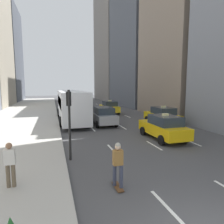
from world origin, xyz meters
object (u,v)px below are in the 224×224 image
at_px(taxi_lead, 109,107).
at_px(sedan_black_near, 103,116).
at_px(taxi_second, 162,116).
at_px(traffic_light_pole, 69,113).
at_px(taxi_third, 163,127).
at_px(skateboarder, 118,163).
at_px(city_bus, 71,104).
at_px(pedestrian_near_curb, 10,163).

height_order(taxi_lead, sedan_black_near, taxi_lead).
relative_size(taxi_second, traffic_light_pole, 1.22).
relative_size(taxi_third, skateboarder, 2.52).
bearing_deg(sedan_black_near, city_bus, 131.18).
distance_m(taxi_lead, skateboarder, 20.46).
bearing_deg(taxi_third, skateboarder, -133.14).
bearing_deg(taxi_lead, skateboarder, -105.05).
bearing_deg(city_bus, taxi_second, -29.43).
bearing_deg(pedestrian_near_curb, taxi_third, 27.67).
height_order(taxi_lead, taxi_third, same).
bearing_deg(skateboarder, city_bus, 91.13).
bearing_deg(taxi_lead, pedestrian_near_curb, -115.70).
relative_size(taxi_second, pedestrian_near_curb, 2.67).
relative_size(taxi_lead, sedan_black_near, 0.96).
height_order(sedan_black_near, traffic_light_pole, traffic_light_pole).
relative_size(taxi_second, skateboarder, 2.52).
xyz_separation_m(skateboarder, pedestrian_near_curb, (-3.76, 0.91, 0.10)).
height_order(sedan_black_near, skateboarder, sedan_black_near).
bearing_deg(taxi_second, sedan_black_near, 164.72).
xyz_separation_m(taxi_lead, city_bus, (-5.61, -4.42, 0.91)).
relative_size(pedestrian_near_curb, traffic_light_pole, 0.46).
distance_m(taxi_second, city_bus, 9.70).
distance_m(skateboarder, traffic_light_pole, 4.04).
height_order(pedestrian_near_curb, traffic_light_pole, traffic_light_pole).
height_order(taxi_second, taxi_third, same).
xyz_separation_m(taxi_lead, taxi_third, (0.00, -14.09, 0.00)).
bearing_deg(taxi_lead, traffic_light_pole, -112.54).
relative_size(taxi_third, pedestrian_near_curb, 2.67).
bearing_deg(sedan_black_near, taxi_third, -66.54).
height_order(taxi_lead, skateboarder, taxi_lead).
bearing_deg(city_bus, skateboarder, -88.87).
height_order(taxi_second, traffic_light_pole, traffic_light_pole).
bearing_deg(taxi_second, skateboarder, -127.45).
distance_m(taxi_second, taxi_third, 5.66).
xyz_separation_m(taxi_second, city_bus, (-8.41, 4.75, 0.91)).
bearing_deg(city_bus, pedestrian_near_curb, -103.47).
distance_m(city_bus, traffic_light_pole, 11.92).
relative_size(taxi_lead, skateboarder, 2.52).
bearing_deg(skateboarder, traffic_light_pole, 112.41).
xyz_separation_m(taxi_third, sedan_black_near, (-2.80, 6.45, 0.01)).
distance_m(sedan_black_near, traffic_light_pole, 9.61).
bearing_deg(skateboarder, taxi_lead, 74.95).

